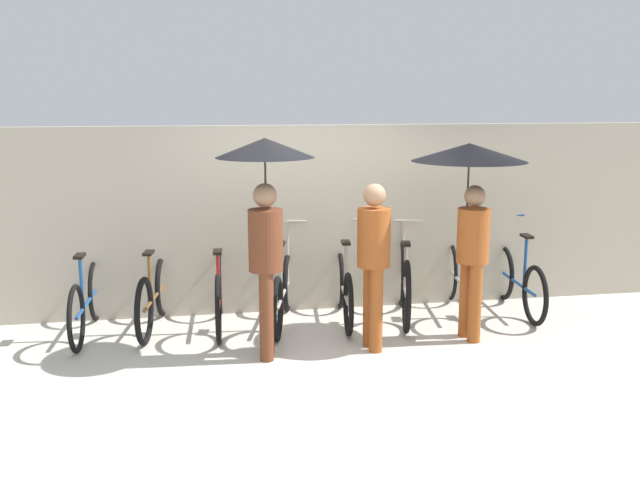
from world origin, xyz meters
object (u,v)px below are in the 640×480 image
(parked_bicycle_1, at_px, (154,296))
(pedestrian_trailing, at_px, (470,180))
(parked_bicycle_4, at_px, (344,289))
(pedestrian_leading, at_px, (265,191))
(parked_bicycle_2, at_px, (219,294))
(parked_bicycle_6, at_px, (459,280))
(parked_bicycle_3, at_px, (283,293))
(parked_bicycle_5, at_px, (404,283))
(parked_bicycle_0, at_px, (87,301))
(pedestrian_center, at_px, (374,254))
(parked_bicycle_7, at_px, (518,281))

(parked_bicycle_1, distance_m, pedestrian_trailing, 3.48)
(parked_bicycle_4, relative_size, pedestrian_leading, 0.80)
(parked_bicycle_2, distance_m, parked_bicycle_6, 2.71)
(parked_bicycle_1, bearing_deg, pedestrian_trailing, -95.54)
(parked_bicycle_2, xyz_separation_m, parked_bicycle_6, (2.71, 0.07, 0.01))
(parked_bicycle_1, bearing_deg, parked_bicycle_6, -81.49)
(parked_bicycle_6, distance_m, pedestrian_trailing, 1.48)
(parked_bicycle_1, bearing_deg, parked_bicycle_2, -87.76)
(parked_bicycle_3, height_order, parked_bicycle_4, parked_bicycle_3)
(pedestrian_leading, distance_m, pedestrian_trailing, 2.06)
(parked_bicycle_4, relative_size, parked_bicycle_6, 0.93)
(parked_bicycle_1, height_order, parked_bicycle_2, parked_bicycle_2)
(parked_bicycle_5, relative_size, pedestrian_leading, 0.83)
(parked_bicycle_6, bearing_deg, parked_bicycle_4, 100.54)
(parked_bicycle_2, xyz_separation_m, pedestrian_trailing, (2.47, -0.72, 1.24))
(parked_bicycle_0, distance_m, parked_bicycle_1, 0.68)
(parked_bicycle_5, relative_size, parked_bicycle_6, 0.96)
(parked_bicycle_1, relative_size, pedestrian_leading, 0.80)
(pedestrian_leading, bearing_deg, parked_bicycle_5, 36.77)
(parked_bicycle_4, relative_size, pedestrian_center, 1.01)
(parked_bicycle_7, bearing_deg, parked_bicycle_3, 95.28)
(parked_bicycle_1, bearing_deg, pedestrian_center, -106.44)
(parked_bicycle_1, distance_m, parked_bicycle_2, 0.68)
(parked_bicycle_2, distance_m, parked_bicycle_4, 1.36)
(parked_bicycle_1, height_order, parked_bicycle_6, parked_bicycle_6)
(parked_bicycle_2, distance_m, parked_bicycle_3, 0.68)
(parked_bicycle_1, xyz_separation_m, parked_bicycle_7, (4.07, -0.08, -0.01))
(parked_bicycle_4, xyz_separation_m, parked_bicycle_7, (2.03, -0.01, -0.00))
(parked_bicycle_3, xyz_separation_m, pedestrian_leading, (-0.26, -0.87, 1.22))
(parked_bicycle_4, bearing_deg, pedestrian_trailing, -116.55)
(parked_bicycle_0, bearing_deg, parked_bicycle_7, -87.30)
(parked_bicycle_3, bearing_deg, parked_bicycle_0, 102.67)
(pedestrian_leading, bearing_deg, parked_bicycle_7, 24.94)
(parked_bicycle_2, height_order, parked_bicycle_4, parked_bicycle_2)
(parked_bicycle_7, bearing_deg, pedestrian_leading, 111.57)
(parked_bicycle_2, relative_size, pedestrian_center, 1.05)
(parked_bicycle_3, distance_m, pedestrian_trailing, 2.30)
(parked_bicycle_3, relative_size, parked_bicycle_7, 1.00)
(parked_bicycle_3, xyz_separation_m, pedestrian_trailing, (1.79, -0.70, 1.26))
(parked_bicycle_0, height_order, parked_bicycle_5, parked_bicycle_5)
(parked_bicycle_2, distance_m, pedestrian_trailing, 2.86)
(parked_bicycle_6, xyz_separation_m, pedestrian_trailing, (-0.24, -0.79, 1.23))
(parked_bicycle_6, height_order, pedestrian_trailing, pedestrian_trailing)
(parked_bicycle_4, bearing_deg, parked_bicycle_3, 98.97)
(parked_bicycle_1, bearing_deg, parked_bicycle_3, -85.38)
(pedestrian_leading, height_order, pedestrian_trailing, pedestrian_leading)
(parked_bicycle_3, relative_size, parked_bicycle_6, 0.93)
(parked_bicycle_4, height_order, pedestrian_leading, pedestrian_leading)
(parked_bicycle_2, bearing_deg, parked_bicycle_3, -88.54)
(parked_bicycle_3, height_order, parked_bicycle_5, parked_bicycle_3)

